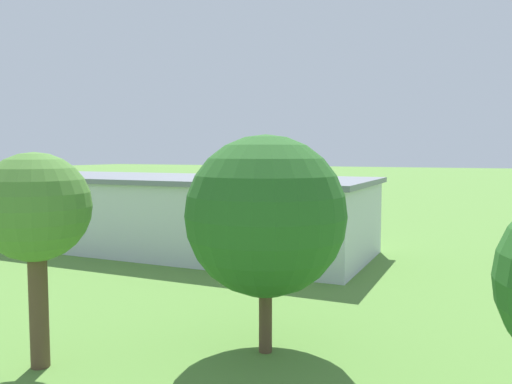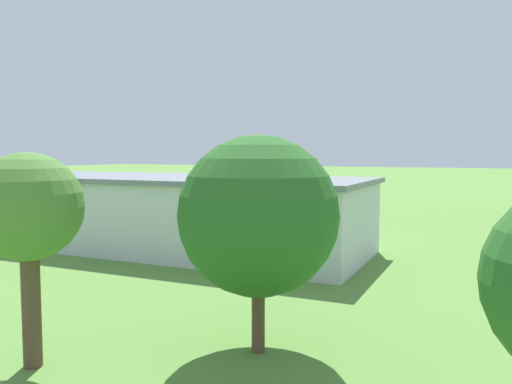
% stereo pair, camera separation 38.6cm
% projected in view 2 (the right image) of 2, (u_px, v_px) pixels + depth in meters
% --- Properties ---
extents(ground_plane, '(400.00, 400.00, 0.00)m').
position_uv_depth(ground_plane, '(306.00, 205.00, 72.47)').
color(ground_plane, '#568438').
extents(hangar, '(33.93, 11.38, 5.54)m').
position_uv_depth(hangar, '(151.00, 211.00, 39.66)').
color(hangar, silver).
rests_on(hangar, ground_plane).
extents(biplane, '(7.10, 8.66, 3.60)m').
position_uv_depth(biplane, '(281.00, 180.00, 65.55)').
color(biplane, silver).
extents(car_yellow, '(2.40, 4.19, 1.72)m').
position_uv_depth(car_yellow, '(91.00, 208.00, 59.97)').
color(car_yellow, gold).
rests_on(car_yellow, ground_plane).
extents(car_grey, '(2.32, 4.71, 1.70)m').
position_uv_depth(car_grey, '(35.00, 207.00, 60.90)').
color(car_grey, slate).
rests_on(car_grey, ground_plane).
extents(person_by_parked_cars, '(0.44, 0.44, 1.77)m').
position_uv_depth(person_by_parked_cars, '(111.00, 211.00, 56.70)').
color(person_by_parked_cars, '#B23333').
rests_on(person_by_parked_cars, ground_plane).
extents(person_near_hangar_door, '(0.53, 0.53, 1.71)m').
position_uv_depth(person_near_hangar_door, '(340.00, 217.00, 51.89)').
color(person_near_hangar_door, beige).
rests_on(person_near_hangar_door, ground_plane).
extents(person_walking_on_apron, '(0.54, 0.54, 1.52)m').
position_uv_depth(person_walking_on_apron, '(128.00, 208.00, 61.10)').
color(person_walking_on_apron, '#33723F').
rests_on(person_walking_on_apron, ground_plane).
extents(person_at_fence_line, '(0.46, 0.46, 1.66)m').
position_uv_depth(person_at_fence_line, '(184.00, 209.00, 59.54)').
color(person_at_fence_line, '#33723F').
rests_on(person_at_fence_line, ground_plane).
extents(tree_behind_hangar_left, '(3.67, 3.67, 7.35)m').
position_uv_depth(tree_behind_hangar_left, '(28.00, 210.00, 17.14)').
color(tree_behind_hangar_left, brown).
rests_on(tree_behind_hangar_left, ground_plane).
extents(tree_by_windsock, '(5.85, 5.85, 7.98)m').
position_uv_depth(tree_by_windsock, '(258.00, 216.00, 18.45)').
color(tree_by_windsock, brown).
rests_on(tree_by_windsock, ground_plane).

